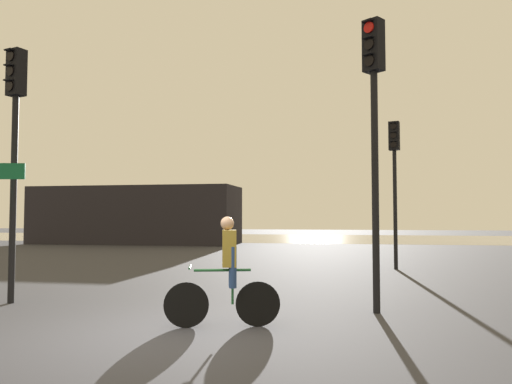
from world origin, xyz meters
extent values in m
plane|color=#333338|center=(0.00, 0.00, 0.00)|extent=(120.00, 120.00, 0.00)
cube|color=gray|center=(0.00, 32.45, 0.00)|extent=(80.00, 16.00, 0.01)
cube|color=black|center=(-10.42, 22.45, 1.75)|extent=(12.57, 4.00, 3.49)
cylinder|color=black|center=(4.02, 9.72, 1.86)|extent=(0.12, 0.12, 3.72)
cube|color=black|center=(4.02, 9.72, 4.17)|extent=(0.37, 0.31, 0.90)
cylinder|color=black|center=(3.99, 9.59, 4.46)|extent=(0.19, 0.08, 0.19)
cube|color=black|center=(3.98, 9.57, 4.57)|extent=(0.21, 0.16, 0.02)
cylinder|color=black|center=(3.99, 9.59, 4.17)|extent=(0.19, 0.08, 0.19)
cube|color=black|center=(3.98, 9.57, 4.28)|extent=(0.21, 0.16, 0.02)
cylinder|color=black|center=(3.99, 9.59, 3.88)|extent=(0.19, 0.08, 0.19)
cube|color=black|center=(3.98, 9.57, 3.99)|extent=(0.21, 0.16, 0.02)
cylinder|color=black|center=(-3.62, 2.02, 1.97)|extent=(0.12, 0.12, 3.94)
cube|color=black|center=(-3.62, 2.02, 4.39)|extent=(0.38, 0.32, 0.90)
cylinder|color=black|center=(-3.66, 1.89, 4.68)|extent=(0.19, 0.08, 0.19)
cube|color=black|center=(-3.67, 1.87, 4.79)|extent=(0.22, 0.17, 0.02)
cylinder|color=black|center=(-3.66, 1.89, 4.39)|extent=(0.19, 0.08, 0.19)
cube|color=black|center=(-3.67, 1.87, 4.50)|extent=(0.22, 0.17, 0.02)
cylinder|color=black|center=(-3.66, 1.89, 4.10)|extent=(0.19, 0.08, 0.19)
cube|color=black|center=(-3.67, 1.87, 4.21)|extent=(0.22, 0.17, 0.02)
cylinder|color=black|center=(3.09, 2.31, 2.06)|extent=(0.12, 0.12, 4.12)
cube|color=black|center=(3.09, 2.31, 4.57)|extent=(0.40, 0.38, 0.90)
cylinder|color=red|center=(3.01, 2.20, 4.86)|extent=(0.17, 0.14, 0.19)
cube|color=black|center=(3.00, 2.19, 4.97)|extent=(0.22, 0.21, 0.02)
cylinder|color=black|center=(3.01, 2.20, 4.57)|extent=(0.17, 0.14, 0.19)
cube|color=black|center=(3.00, 2.19, 4.68)|extent=(0.22, 0.21, 0.02)
cylinder|color=black|center=(3.01, 2.20, 4.28)|extent=(0.17, 0.14, 0.19)
cube|color=black|center=(3.00, 2.19, 4.39)|extent=(0.22, 0.21, 0.02)
cylinder|color=black|center=(0.30, 0.63, 0.33)|extent=(0.65, 0.21, 0.66)
cylinder|color=black|center=(1.31, 0.91, 0.33)|extent=(0.65, 0.21, 0.66)
cylinder|color=#1E592D|center=(0.81, 0.77, 0.83)|extent=(0.82, 0.26, 0.04)
cylinder|color=#1E592D|center=(0.95, 0.81, 0.61)|extent=(0.04, 0.04, 0.55)
cylinder|color=#1E592D|center=(0.35, 0.65, 0.88)|extent=(0.15, 0.45, 0.03)
cylinder|color=navy|center=(0.93, 0.91, 0.88)|extent=(0.11, 0.11, 0.60)
cylinder|color=navy|center=(0.98, 0.72, 0.88)|extent=(0.11, 0.11, 0.60)
cube|color=olive|center=(0.90, 0.80, 1.15)|extent=(0.27, 0.34, 0.54)
sphere|color=tan|center=(0.88, 0.79, 1.52)|extent=(0.20, 0.20, 0.20)
camera|label=1|loc=(2.69, -6.39, 1.61)|focal=35.00mm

